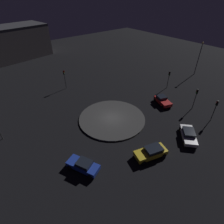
# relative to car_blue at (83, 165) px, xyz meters

# --- Properties ---
(ground_plane) EXTENTS (119.26, 119.26, 0.00)m
(ground_plane) POSITION_rel_car_blue_xyz_m (-5.89, 9.49, -0.72)
(ground_plane) COLOR black
(roundabout_island) EXTENTS (11.58, 11.58, 0.23)m
(roundabout_island) POSITION_rel_car_blue_xyz_m (-5.89, 9.49, -0.60)
(roundabout_island) COLOR #383838
(roundabout_island) RESTS_ON ground_plane
(car_blue) EXTENTS (4.53, 3.28, 1.41)m
(car_blue) POSITION_rel_car_blue_xyz_m (0.00, 0.00, 0.00)
(car_blue) COLOR #1E38A5
(car_blue) RESTS_ON ground_plane
(car_yellow) EXTENTS (3.08, 4.77, 1.47)m
(car_yellow) POSITION_rel_car_blue_xyz_m (4.02, 8.29, 0.06)
(car_yellow) COLOR gold
(car_yellow) RESTS_ON ground_plane
(car_red) EXTENTS (4.28, 3.07, 1.45)m
(car_red) POSITION_rel_car_blue_xyz_m (-3.46, 20.40, 0.01)
(car_red) COLOR red
(car_red) RESTS_ON ground_plane
(car_white) EXTENTS (4.37, 4.57, 1.34)m
(car_white) POSITION_rel_car_blue_xyz_m (5.25, 15.45, -0.01)
(car_white) COLOR white
(car_white) RESTS_ON ground_plane
(traffic_light_northeast) EXTENTS (0.37, 0.40, 4.11)m
(traffic_light_northeast) POSITION_rel_car_blue_xyz_m (1.27, 23.45, 2.21)
(traffic_light_northeast) COLOR #2D2D2D
(traffic_light_northeast) RESTS_ON ground_plane
(traffic_light_northeast_near) EXTENTS (0.38, 0.39, 3.94)m
(traffic_light_northeast_near) POSITION_rel_car_blue_xyz_m (5.29, 22.63, 2.10)
(traffic_light_northeast_near) COLOR #2D2D2D
(traffic_light_northeast_near) RESTS_ON ground_plane
(traffic_light_west) EXTENTS (0.36, 0.31, 4.31)m
(traffic_light_west) POSITION_rel_car_blue_xyz_m (-21.35, 8.64, 2.34)
(traffic_light_west) COLOR #2D2D2D
(traffic_light_west) RESTS_ON ground_plane
(traffic_light_north) EXTENTS (0.31, 0.36, 3.98)m
(traffic_light_north) POSITION_rel_car_blue_xyz_m (-7.00, 26.64, 2.12)
(traffic_light_north) COLOR #2D2D2D
(traffic_light_north) RESTS_ON ground_plane
(streetlamp_north) EXTENTS (0.48, 0.48, 8.23)m
(streetlamp_north) POSITION_rel_car_blue_xyz_m (-7.20, 38.75, 4.45)
(streetlamp_north) COLOR #4C4C51
(streetlamp_north) RESTS_ON ground_plane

